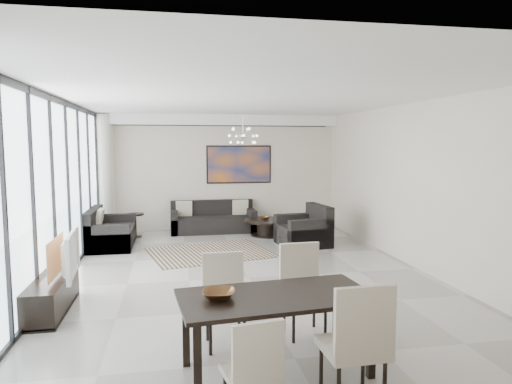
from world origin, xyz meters
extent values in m
cube|color=#A8A39B|center=(0.00, 0.00, 0.01)|extent=(6.00, 9.00, 0.02)
cube|color=white|center=(0.00, 0.00, 2.89)|extent=(6.00, 9.00, 0.02)
cube|color=beige|center=(0.00, 4.49, 1.45)|extent=(6.00, 0.02, 2.90)
cube|color=beige|center=(0.00, -4.49, 1.45)|extent=(6.00, 0.02, 2.90)
cube|color=beige|center=(2.99, 0.00, 1.45)|extent=(0.02, 9.00, 2.90)
cube|color=silver|center=(-2.98, 0.00, 1.45)|extent=(0.01, 8.95, 2.85)
cube|color=black|center=(-2.94, 0.00, 2.85)|extent=(0.04, 8.95, 0.10)
cube|color=black|center=(-2.94, 0.00, 0.03)|extent=(0.04, 8.95, 0.06)
cube|color=black|center=(-2.94, -2.00, 1.45)|extent=(0.04, 0.05, 2.88)
cube|color=black|center=(-2.94, -1.00, 1.45)|extent=(0.04, 0.05, 2.88)
cube|color=black|center=(-2.94, 0.00, 1.45)|extent=(0.04, 0.05, 2.88)
cube|color=black|center=(-2.94, 1.00, 1.45)|extent=(0.04, 0.05, 2.88)
cube|color=black|center=(-2.94, 2.00, 1.45)|extent=(0.04, 0.05, 2.88)
cube|color=black|center=(-2.94, 3.00, 1.45)|extent=(0.04, 0.05, 2.88)
cube|color=black|center=(-2.94, 4.00, 1.45)|extent=(0.04, 0.05, 2.88)
cylinder|color=silver|center=(-2.80, 4.15, 1.45)|extent=(0.36, 0.36, 2.85)
cube|color=white|center=(0.00, 4.30, 2.77)|extent=(5.98, 0.40, 0.26)
cube|color=#BD5F1A|center=(0.50, 4.47, 1.65)|extent=(1.68, 0.04, 0.98)
cylinder|color=silver|center=(0.30, 2.50, 2.62)|extent=(0.02, 0.02, 0.55)
sphere|color=silver|center=(0.30, 2.50, 2.35)|extent=(0.12, 0.12, 0.12)
cube|color=black|center=(-0.49, 1.82, 0.01)|extent=(2.67, 2.27, 0.01)
cylinder|color=black|center=(1.00, 3.33, 0.36)|extent=(1.10, 1.10, 0.04)
cylinder|color=black|center=(1.00, 3.33, 0.17)|extent=(0.48, 0.48, 0.34)
cylinder|color=black|center=(1.00, 3.33, 0.02)|extent=(0.77, 0.77, 0.03)
imported|color=brown|center=(0.96, 3.37, 0.42)|extent=(0.26, 0.26, 0.07)
cube|color=black|center=(-0.22, 4.02, 0.19)|extent=(2.08, 0.85, 0.38)
cube|color=black|center=(-0.22, 4.36, 0.57)|extent=(2.08, 0.17, 0.38)
cube|color=black|center=(-1.17, 4.02, 0.27)|extent=(0.17, 0.85, 0.55)
cube|color=black|center=(0.74, 4.02, 0.27)|extent=(0.17, 0.85, 0.55)
cube|color=black|center=(-2.50, 2.81, 0.20)|extent=(0.91, 1.61, 0.40)
cube|color=black|center=(-2.86, 2.81, 0.61)|extent=(0.18, 1.61, 0.40)
cube|color=black|center=(-2.50, 2.09, 0.29)|extent=(0.91, 0.18, 0.58)
cube|color=black|center=(-2.50, 3.53, 0.29)|extent=(0.91, 0.18, 0.58)
cube|color=black|center=(1.55, 2.16, 0.22)|extent=(1.10, 1.15, 0.43)
cube|color=black|center=(1.93, 2.22, 0.65)|extent=(0.33, 1.04, 0.43)
cube|color=black|center=(1.49, 2.58, 0.31)|extent=(0.99, 0.32, 0.63)
cube|color=black|center=(1.61, 1.75, 0.31)|extent=(0.99, 0.32, 0.63)
cylinder|color=black|center=(-2.08, 3.70, 0.54)|extent=(0.41, 0.41, 0.04)
cylinder|color=black|center=(-2.08, 3.70, 0.27)|extent=(0.06, 0.06, 0.51)
cylinder|color=black|center=(-2.08, 3.70, 0.02)|extent=(0.29, 0.29, 0.03)
cube|color=black|center=(-2.76, -1.04, 0.22)|extent=(0.40, 1.42, 0.44)
imported|color=gray|center=(-2.60, -0.98, 0.73)|extent=(0.21, 1.01, 0.58)
cube|color=black|center=(-0.24, -3.10, 0.74)|extent=(1.91, 1.10, 0.04)
cube|color=black|center=(-1.01, -3.54, 0.36)|extent=(0.07, 0.07, 0.72)
cube|color=black|center=(-1.09, -2.83, 0.36)|extent=(0.07, 0.07, 0.72)
cube|color=black|center=(0.60, -3.37, 0.36)|extent=(0.07, 0.07, 0.72)
cube|color=black|center=(0.52, -2.66, 0.36)|extent=(0.07, 0.07, 0.72)
cube|color=#BFB49E|center=(-0.62, -3.85, 0.40)|extent=(0.47, 0.47, 0.05)
cube|color=#BFB49E|center=(-0.59, -4.03, 0.63)|extent=(0.41, 0.11, 0.49)
cube|color=#BFB49E|center=(0.25, -3.76, 0.50)|extent=(0.52, 0.52, 0.07)
cube|color=#BFB49E|center=(0.25, -3.98, 0.78)|extent=(0.50, 0.07, 0.61)
cylinder|color=black|center=(0.05, -3.57, 0.23)|extent=(0.04, 0.04, 0.47)
cube|color=#BFB49E|center=(-0.66, -2.46, 0.45)|extent=(0.46, 0.46, 0.06)
cube|color=#BFB49E|center=(-0.66, -2.26, 0.71)|extent=(0.46, 0.05, 0.55)
cylinder|color=black|center=(-0.48, -2.64, 0.21)|extent=(0.04, 0.04, 0.42)
cylinder|color=black|center=(-0.84, -2.28, 0.21)|extent=(0.04, 0.04, 0.42)
cube|color=#BFB49E|center=(0.26, -2.33, 0.47)|extent=(0.49, 0.49, 0.06)
cube|color=#BFB49E|center=(0.25, -2.12, 0.74)|extent=(0.47, 0.07, 0.57)
cylinder|color=black|center=(0.45, -2.50, 0.22)|extent=(0.04, 0.04, 0.44)
cylinder|color=black|center=(0.07, -2.15, 0.22)|extent=(0.04, 0.04, 0.44)
imported|color=brown|center=(-0.79, -3.10, 0.80)|extent=(0.35, 0.35, 0.08)
camera|label=1|loc=(-1.18, -7.17, 2.17)|focal=32.00mm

